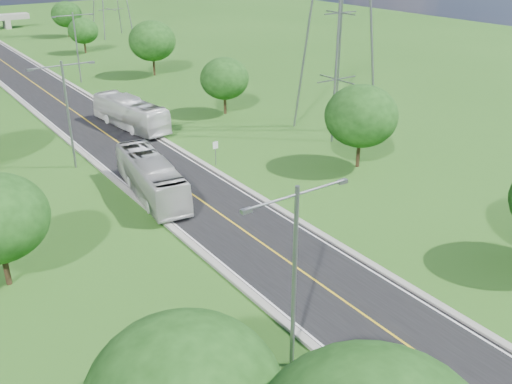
# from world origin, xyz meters

# --- Properties ---
(ground) EXTENTS (260.00, 260.00, 0.00)m
(ground) POSITION_xyz_m (0.00, 60.00, 0.00)
(ground) COLOR #265417
(ground) RESTS_ON ground
(road) EXTENTS (8.00, 150.00, 0.06)m
(road) POSITION_xyz_m (0.00, 66.00, 0.03)
(road) COLOR black
(road) RESTS_ON ground
(curb_left) EXTENTS (0.50, 150.00, 0.22)m
(curb_left) POSITION_xyz_m (-4.25, 66.00, 0.11)
(curb_left) COLOR gray
(curb_left) RESTS_ON ground
(curb_right) EXTENTS (0.50, 150.00, 0.22)m
(curb_right) POSITION_xyz_m (4.25, 66.00, 0.11)
(curb_right) COLOR gray
(curb_right) RESTS_ON ground
(speed_limit_sign) EXTENTS (0.55, 0.09, 2.40)m
(speed_limit_sign) POSITION_xyz_m (5.20, 37.98, 1.60)
(speed_limit_sign) COLOR slate
(speed_limit_sign) RESTS_ON ground
(streetlight_near_left) EXTENTS (5.90, 0.25, 10.00)m
(streetlight_near_left) POSITION_xyz_m (-6.00, 12.00, 5.94)
(streetlight_near_left) COLOR slate
(streetlight_near_left) RESTS_ON ground
(streetlight_mid_left) EXTENTS (5.90, 0.25, 10.00)m
(streetlight_mid_left) POSITION_xyz_m (-6.00, 45.00, 5.94)
(streetlight_mid_left) COLOR slate
(streetlight_mid_left) RESTS_ON ground
(streetlight_far_right) EXTENTS (5.90, 0.25, 10.00)m
(streetlight_far_right) POSITION_xyz_m (6.00, 78.00, 5.94)
(streetlight_far_right) COLOR slate
(streetlight_far_right) RESTS_ON ground
(tree_rb) EXTENTS (6.72, 6.72, 7.82)m
(tree_rb) POSITION_xyz_m (16.00, 30.00, 4.95)
(tree_rb) COLOR black
(tree_rb) RESTS_ON ground
(tree_rc) EXTENTS (5.88, 5.88, 6.84)m
(tree_rc) POSITION_xyz_m (15.00, 52.00, 4.33)
(tree_rc) COLOR black
(tree_rc) RESTS_ON ground
(tree_rd) EXTENTS (7.14, 7.14, 8.30)m
(tree_rd) POSITION_xyz_m (17.00, 76.00, 5.27)
(tree_rd) COLOR black
(tree_rd) RESTS_ON ground
(tree_re) EXTENTS (5.46, 5.46, 6.35)m
(tree_re) POSITION_xyz_m (14.50, 100.00, 4.02)
(tree_re) COLOR black
(tree_re) RESTS_ON ground
(tree_rf) EXTENTS (6.30, 6.30, 7.33)m
(tree_rf) POSITION_xyz_m (18.00, 120.00, 4.64)
(tree_rf) COLOR black
(tree_rf) RESTS_ON ground
(bus_outbound) EXTENTS (4.41, 12.39, 3.38)m
(bus_outbound) POSITION_xyz_m (3.20, 53.13, 1.75)
(bus_outbound) COLOR white
(bus_outbound) RESTS_ON road
(bus_inbound) EXTENTS (4.43, 12.26, 3.34)m
(bus_inbound) POSITION_xyz_m (-2.85, 34.95, 1.73)
(bus_inbound) COLOR silver
(bus_inbound) RESTS_ON road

